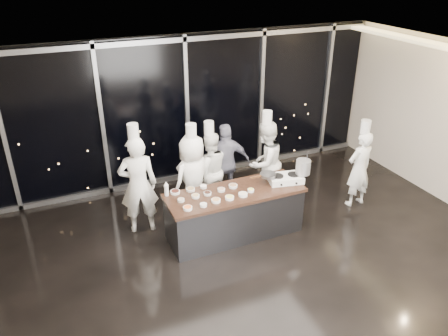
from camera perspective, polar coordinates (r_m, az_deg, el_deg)
The scene contains 15 objects.
ground at distance 7.50m, azimuth 4.29°, elevation -12.19°, with size 9.00×9.00×0.00m, color black.
room_shell at distance 6.43m, azimuth 6.36°, elevation 4.07°, with size 9.02×7.02×3.21m.
window_wall at distance 9.54m, azimuth -4.93°, elevation 7.53°, with size 8.90×0.11×3.20m.
demo_counter at distance 7.90m, azimuth 1.40°, elevation -5.89°, with size 2.46×0.86×0.90m.
stove at distance 8.03m, azimuth 8.03°, elevation -1.35°, with size 0.67×0.49×0.14m.
frying_pan at distance 7.90m, azimuth 5.71°, elevation -0.88°, with size 0.53×0.35×0.05m.
stock_pot at distance 8.03m, azimuth 10.30°, elevation 0.14°, with size 0.27×0.27×0.27m, color silver.
prep_bowls at distance 7.52m, azimuth -1.87°, elevation -3.50°, with size 1.38×0.75×0.05m.
squeeze_bottle at distance 7.54m, azimuth -7.54°, elevation -2.71°, with size 0.08×0.08×0.27m.
chef_far_left at distance 7.93m, azimuth -11.14°, elevation -2.11°, with size 0.74×0.55×2.10m.
chef_left at distance 8.18m, azimuth -4.10°, elevation -1.33°, with size 0.98×0.82×1.95m.
chef_center at distance 8.64m, azimuth -1.89°, elevation -0.21°, with size 0.83×0.68×1.81m.
guest at distance 8.82m, azimuth 0.27°, elevation 0.66°, with size 1.03×0.55×1.67m.
chef_right at distance 8.82m, azimuth 5.38°, elevation 0.77°, with size 1.02×0.91×1.95m.
chef_side at distance 9.07m, azimuth 17.25°, elevation 0.02°, with size 0.61×0.43×1.82m.
Camera 1 is at (-2.82, -5.14, 4.68)m, focal length 35.00 mm.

